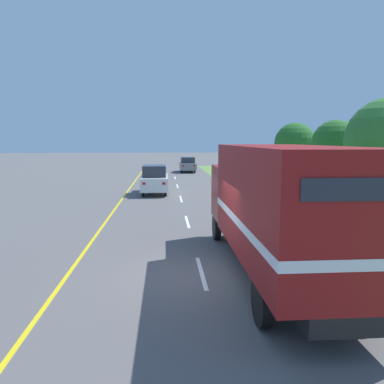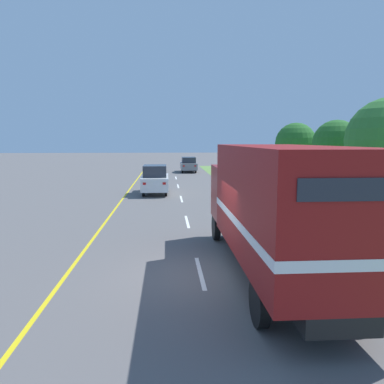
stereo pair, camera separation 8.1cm
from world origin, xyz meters
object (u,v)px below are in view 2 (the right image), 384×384
at_px(lead_car_white, 155,179).
at_px(highway_sign, 367,192).
at_px(lead_car_grey_ahead, 188,164).
at_px(roadside_tree_far, 296,143).
at_px(roadside_tree_mid, 336,144).
at_px(horse_trailer_truck, 275,205).

xyz_separation_m(lead_car_white, highway_sign, (8.37, -12.15, 0.74)).
xyz_separation_m(lead_car_grey_ahead, roadside_tree_far, (8.35, -12.10, 2.52)).
relative_size(roadside_tree_mid, roadside_tree_far, 0.98).
bearing_deg(lead_car_white, roadside_tree_far, 24.65).
distance_m(lead_car_grey_ahead, roadside_tree_far, 14.91).
bearing_deg(lead_car_white, roadside_tree_mid, -7.28).
relative_size(horse_trailer_truck, roadside_tree_far, 1.71).
xyz_separation_m(roadside_tree_mid, roadside_tree_far, (-0.32, 6.89, -0.02)).
bearing_deg(roadside_tree_mid, roadside_tree_far, 92.70).
bearing_deg(lead_car_grey_ahead, horse_trailer_truck, -89.49).
bearing_deg(lead_car_white, lead_car_grey_ahead, 79.20).
bearing_deg(roadside_tree_far, lead_car_white, -155.35).
distance_m(horse_trailer_truck, highway_sign, 6.24).
xyz_separation_m(highway_sign, roadside_tree_mid, (3.63, 10.62, 1.71)).
height_order(highway_sign, roadside_tree_far, roadside_tree_far).
height_order(horse_trailer_truck, lead_car_grey_ahead, horse_trailer_truck).
relative_size(lead_car_white, roadside_tree_mid, 0.81).
bearing_deg(lead_car_grey_ahead, roadside_tree_far, -55.39).
xyz_separation_m(horse_trailer_truck, roadside_tree_far, (8.05, 21.56, 1.43)).
distance_m(highway_sign, roadside_tree_mid, 11.35).
bearing_deg(roadside_tree_far, highway_sign, -100.70).
height_order(horse_trailer_truck, roadside_tree_mid, roadside_tree_mid).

